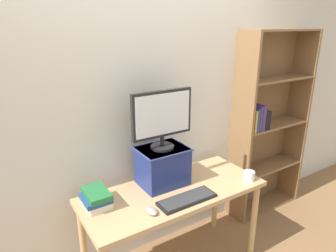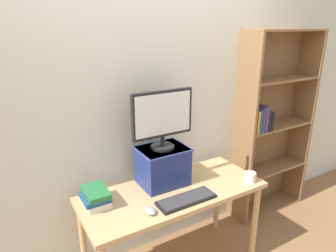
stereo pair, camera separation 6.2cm
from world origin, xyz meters
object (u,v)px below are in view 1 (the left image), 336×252
at_px(desk, 174,200).
at_px(keyboard, 187,199).
at_px(bookshelf_unit, 267,124).
at_px(riser_box, 162,165).
at_px(computer_mouse, 152,211).
at_px(coffee_mug, 249,176).
at_px(book_stack, 96,198).
at_px(computer_monitor, 162,117).

height_order(desk, keyboard, keyboard).
distance_m(bookshelf_unit, riser_box, 1.37).
height_order(bookshelf_unit, riser_box, bookshelf_unit).
relative_size(keyboard, computer_mouse, 4.20).
relative_size(bookshelf_unit, computer_mouse, 18.43).
bearing_deg(computer_mouse, coffee_mug, -2.10).
height_order(keyboard, book_stack, book_stack).
distance_m(desk, computer_mouse, 0.35).
height_order(bookshelf_unit, keyboard, bookshelf_unit).
relative_size(bookshelf_unit, riser_box, 5.04).
xyz_separation_m(riser_box, book_stack, (-0.55, -0.03, -0.10)).
distance_m(computer_monitor, coffee_mug, 0.87).
xyz_separation_m(desk, keyboard, (-0.00, -0.18, 0.10)).
distance_m(bookshelf_unit, book_stack, 1.93).
bearing_deg(bookshelf_unit, coffee_mug, -147.50).
distance_m(desk, book_stack, 0.60).
height_order(computer_mouse, book_stack, book_stack).
bearing_deg(keyboard, coffee_mug, -2.69).
relative_size(book_stack, coffee_mug, 2.10).
height_order(bookshelf_unit, computer_mouse, bookshelf_unit).
bearing_deg(riser_box, book_stack, -177.21).
distance_m(desk, coffee_mug, 0.65).
xyz_separation_m(riser_box, computer_monitor, (0.00, -0.00, 0.39)).
height_order(computer_monitor, book_stack, computer_monitor).
bearing_deg(computer_monitor, bookshelf_unit, 5.70).
bearing_deg(keyboard, book_stack, 153.45).
bearing_deg(riser_box, computer_monitor, -90.00).
distance_m(computer_monitor, book_stack, 0.74).
height_order(riser_box, computer_monitor, computer_monitor).
bearing_deg(keyboard, computer_mouse, 179.13).
bearing_deg(keyboard, riser_box, 92.43).
height_order(book_stack, coffee_mug, book_stack).
relative_size(computer_monitor, coffee_mug, 4.33).
relative_size(riser_box, keyboard, 0.87).
relative_size(desk, keyboard, 3.25).
xyz_separation_m(bookshelf_unit, keyboard, (-1.35, -0.44, -0.21)).
bearing_deg(computer_monitor, keyboard, -87.56).
bearing_deg(desk, computer_mouse, -149.37).
distance_m(computer_monitor, keyboard, 0.62).
bearing_deg(riser_box, desk, -83.05).
bearing_deg(book_stack, keyboard, -26.55).
relative_size(desk, bookshelf_unit, 0.74).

